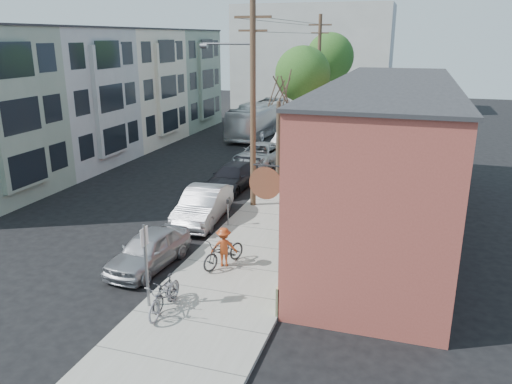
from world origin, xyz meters
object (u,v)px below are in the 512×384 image
(parked_bike_b, at_px, (164,296))
(car_3, at_px, (260,155))
(parking_meter_far, at_px, (265,175))
(car_2, at_px, (232,177))
(sign_post, at_px, (146,258))
(cyclist, at_px, (224,247))
(patio_chair_b, at_px, (289,261))
(utility_pole_near, at_px, (252,102))
(patio_chair_a, at_px, (292,254))
(car_4, at_px, (288,139))
(patron_green, at_px, (291,224))
(car_0, at_px, (149,250))
(parked_bike_a, at_px, (166,292))
(bus, at_px, (260,119))
(parking_meter_near, at_px, (228,208))
(tree_leafy_far, at_px, (330,57))
(car_1, at_px, (203,205))
(patron_grey, at_px, (311,221))
(tree_leafy_mid, at_px, (303,74))
(tree_bare, at_px, (278,145))

(parked_bike_b, xyz_separation_m, car_3, (-2.79, 19.32, 0.07))
(parking_meter_far, bearing_deg, car_2, -179.29)
(sign_post, height_order, car_3, sign_post)
(parking_meter_far, bearing_deg, cyclist, -82.27)
(patio_chair_b, distance_m, parked_bike_b, 4.98)
(patio_chair_b, bearing_deg, car_2, 143.45)
(utility_pole_near, height_order, parked_bike_b, utility_pole_near)
(patio_chair_a, xyz_separation_m, car_4, (-5.24, 20.50, 0.23))
(patio_chair_b, xyz_separation_m, cyclist, (-2.49, -0.23, 0.33))
(patron_green, xyz_separation_m, car_0, (-4.69, -3.57, -0.30))
(parked_bike_b, bearing_deg, parking_meter_far, 91.29)
(utility_pole_near, relative_size, parked_bike_b, 4.84)
(parked_bike_a, xyz_separation_m, car_3, (-2.68, 18.99, 0.11))
(bus, bearing_deg, sign_post, -76.62)
(cyclist, bearing_deg, parking_meter_near, -90.88)
(tree_leafy_far, bearing_deg, car_3, -102.42)
(bus, bearing_deg, car_1, -76.87)
(patron_grey, height_order, parked_bike_b, patron_grey)
(utility_pole_near, bearing_deg, bus, 105.85)
(parked_bike_a, xyz_separation_m, car_0, (-2.11, 2.67, 0.05))
(tree_leafy_mid, distance_m, tree_leafy_far, 10.58)
(car_0, distance_m, car_3, 16.33)
(car_4, bearing_deg, patio_chair_b, -77.18)
(utility_pole_near, relative_size, car_0, 2.41)
(cyclist, bearing_deg, patio_chair_b, 165.91)
(patio_chair_b, relative_size, bus, 0.08)
(patron_grey, distance_m, patron_green, 1.07)
(tree_leafy_far, relative_size, patron_grey, 5.79)
(patron_green, bearing_deg, bus, -160.61)
(parking_meter_near, bearing_deg, tree_leafy_mid, 87.52)
(parking_meter_near, distance_m, car_0, 4.94)
(utility_pole_near, height_order, tree_leafy_mid, utility_pole_near)
(patio_chair_b, height_order, patron_grey, patron_grey)
(patron_green, height_order, bus, bus)
(parking_meter_far, height_order, patron_green, patron_green)
(sign_post, relative_size, parking_meter_near, 2.26)
(tree_leafy_mid, height_order, patio_chair_a, tree_leafy_mid)
(utility_pole_near, bearing_deg, parking_meter_near, -92.55)
(tree_leafy_mid, xyz_separation_m, cyclist, (0.80, -16.75, -5.20))
(sign_post, xyz_separation_m, tree_leafy_far, (0.45, 30.82, 4.99))
(sign_post, xyz_separation_m, patron_green, (3.14, 6.40, -0.83))
(patio_chair_a, relative_size, bus, 0.08)
(utility_pole_near, bearing_deg, tree_leafy_far, 88.83)
(tree_leafy_mid, xyz_separation_m, car_0, (-2.00, -17.44, -5.41))
(tree_bare, relative_size, car_2, 1.00)
(tree_leafy_far, xyz_separation_m, car_1, (-2.00, -22.77, -6.01))
(sign_post, bearing_deg, tree_leafy_mid, 88.73)
(parking_meter_far, bearing_deg, patio_chair_a, -67.52)
(parked_bike_b, relative_size, bus, 0.20)
(sign_post, bearing_deg, utility_pole_near, 89.78)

